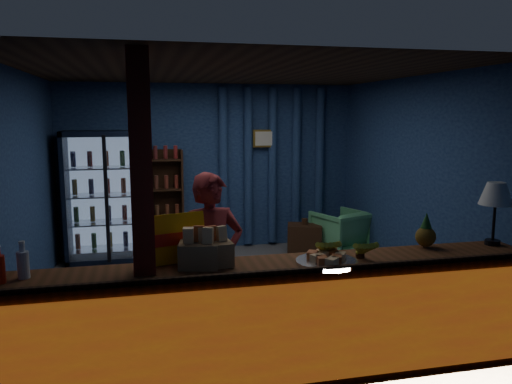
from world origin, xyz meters
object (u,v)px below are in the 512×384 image
shopkeeper (212,262)px  pastry_tray (327,260)px  table_lamp (496,196)px  green_chair (340,232)px

shopkeeper → pastry_tray: bearing=-54.2°
table_lamp → pastry_tray: bearing=-172.9°
shopkeeper → green_chair: 3.60m
green_chair → pastry_tray: 3.79m
shopkeeper → pastry_tray: shopkeeper is taller
pastry_tray → table_lamp: bearing=7.1°
shopkeeper → green_chair: size_ratio=2.20×
shopkeeper → pastry_tray: size_ratio=3.25×
shopkeeper → green_chair: shopkeeper is taller
shopkeeper → green_chair: (2.35, 2.69, -0.47)m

